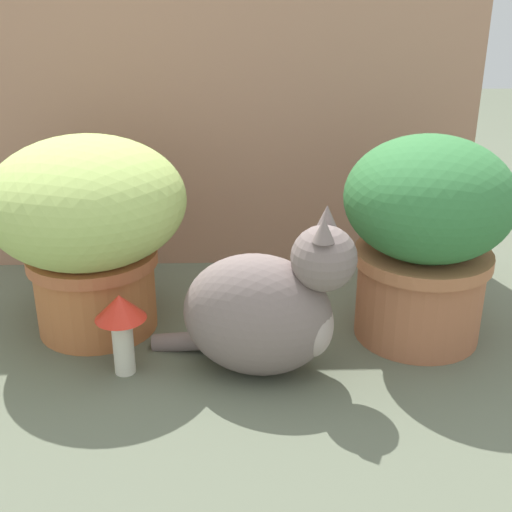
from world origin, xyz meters
TOP-DOWN VIEW (x-y plane):
  - ground_plane at (0.00, 0.00)m, footprint 6.00×6.00m
  - cardboard_backdrop at (-0.04, 0.45)m, footprint 1.24×0.03m
  - grass_planter at (-0.25, 0.13)m, footprint 0.37×0.37m
  - leafy_planter at (0.38, 0.08)m, footprint 0.31×0.31m
  - cat at (0.08, -0.04)m, footprint 0.37×0.22m
  - mushroom_ornament_red at (-0.17, -0.04)m, footprint 0.09×0.09m

SIDE VIEW (x-z plane):
  - ground_plane at x=0.00m, z-range 0.00..0.00m
  - mushroom_ornament_red at x=-0.17m, z-range 0.03..0.18m
  - cat at x=0.08m, z-range -0.04..0.28m
  - leafy_planter at x=0.38m, z-range 0.02..0.41m
  - grass_planter at x=-0.25m, z-range 0.03..0.42m
  - cardboard_backdrop at x=-0.04m, z-range 0.00..0.72m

